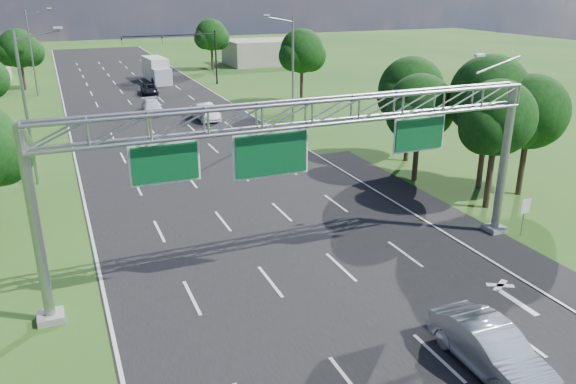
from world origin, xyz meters
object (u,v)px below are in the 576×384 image
sign_gantry (310,126)px  silver_sedan (490,348)px  regulatory_sign (525,210)px  traffic_signal (189,46)px  box_truck (157,70)px

sign_gantry → silver_sedan: size_ratio=4.68×
regulatory_sign → sign_gantry: bearing=175.2°
traffic_signal → silver_sedan: (-4.43, -62.12, -4.34)m
traffic_signal → silver_sedan: bearing=-94.1°
traffic_signal → box_truck: 7.26m
sign_gantry → box_truck: bearing=86.5°
sign_gantry → regulatory_sign: (12.07, -1.02, -5.38)m
regulatory_sign → box_truck: 59.81m
sign_gantry → silver_sedan: (2.72, -9.12, -6.06)m
traffic_signal → box_truck: size_ratio=1.42×
silver_sedan → box_truck: 67.32m
silver_sedan → box_truck: size_ratio=0.58×
regulatory_sign → silver_sedan: size_ratio=0.42×
sign_gantry → box_truck: sign_gantry is taller
box_truck → sign_gantry: bearing=-97.2°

